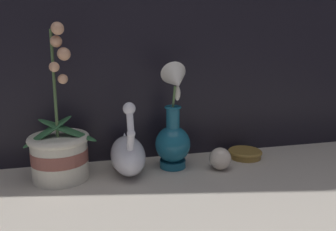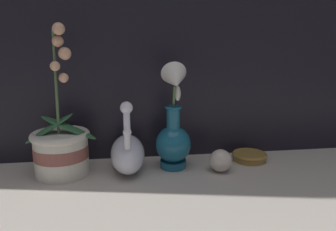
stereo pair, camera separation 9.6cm
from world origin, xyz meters
name	(u,v)px [view 2 (the right image)]	position (x,y,z in m)	size (l,w,h in m)	color
ground_plane	(164,185)	(0.00, 0.00, 0.00)	(2.80, 2.80, 0.00)	#BCB2A3
orchid_potted_plant	(61,147)	(-0.28, 0.11, 0.08)	(0.21, 0.17, 0.43)	beige
swan_figurine	(128,152)	(-0.09, 0.11, 0.06)	(0.10, 0.21, 0.22)	white
blue_vase	(174,132)	(0.04, 0.11, 0.12)	(0.11, 0.13, 0.32)	#195B75
glass_sphere	(221,161)	(0.18, 0.07, 0.03)	(0.07, 0.07, 0.07)	beige
amber_dish	(249,156)	(0.30, 0.14, 0.01)	(0.11, 0.11, 0.03)	olive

